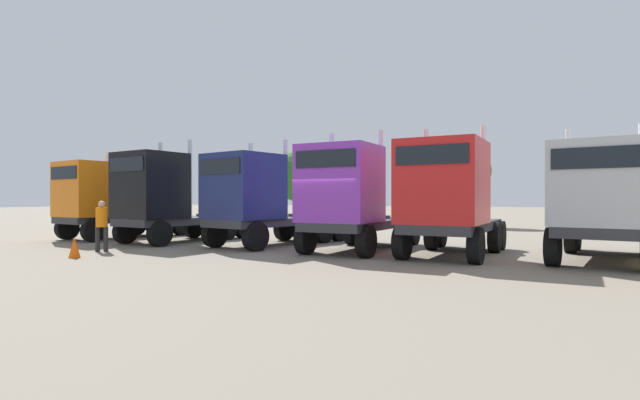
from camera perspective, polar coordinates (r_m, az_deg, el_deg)
The scene contains 11 objects.
ground at distance 16.56m, azimuth 1.69°, elevation -6.35°, with size 200.00×200.00×0.00m, color gray.
semi_truck_orange at distance 24.65m, azimuth -24.01°, elevation 0.06°, with size 3.33×6.18×4.11m.
semi_truck_black at distance 21.53m, azimuth -17.85°, elevation 0.27°, with size 3.19×6.23×4.35m.
semi_truck_navy at distance 19.13m, azimuth -7.34°, elevation 0.05°, with size 3.62×6.67×4.15m.
semi_truck_purple at distance 16.95m, azimuth 3.41°, elevation 0.16°, with size 2.63×6.21×4.26m.
semi_truck_red at distance 15.95m, azimuth 14.59°, elevation 0.39°, with size 2.67×5.79×4.25m.
semi_truck_silver at distance 16.16m, azimuth 30.05°, elevation -0.05°, with size 3.24×6.56×4.05m.
visitor_in_hivis at distance 18.93m, azimuth -24.14°, elevation -2.37°, with size 0.56×0.56×1.80m.
traffic_cone_near at distance 17.35m, azimuth -26.75°, elevation -4.97°, with size 0.36×0.36×0.67m, color #F2590C.
oak_far_left at distance 39.09m, azimuth -2.52°, elevation 2.80°, with size 4.10×4.10×5.72m.
oak_far_centre at distance 33.89m, azimuth 17.01°, elevation 3.20°, with size 2.87×2.87×5.14m.
Camera 1 is at (7.07, -14.86, 1.88)m, focal length 27.41 mm.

